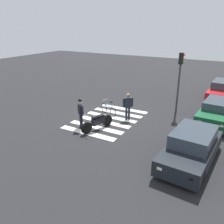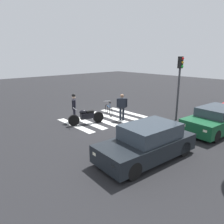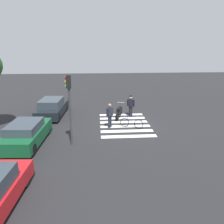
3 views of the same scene
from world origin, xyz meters
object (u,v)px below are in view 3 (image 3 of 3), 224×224
(traffic_light_pole, at_px, (69,99))
(police_motorcycle, at_px, (119,112))
(leaning_bicycle, at_px, (131,123))
(car_black_suv, at_px, (52,108))
(officer_on_foot, at_px, (110,114))
(officer_by_motorcycle, at_px, (131,104))
(car_green_compact, at_px, (27,133))

(traffic_light_pole, bearing_deg, police_motorcycle, -34.05)
(leaning_bicycle, bearing_deg, car_black_suv, 62.20)
(officer_on_foot, height_order, traffic_light_pole, traffic_light_pole)
(officer_on_foot, relative_size, car_black_suv, 0.39)
(officer_on_foot, xyz_separation_m, officer_by_motorcycle, (2.40, -1.82, 0.05))
(officer_by_motorcycle, bearing_deg, officer_on_foot, 142.87)
(leaning_bicycle, bearing_deg, officer_on_foot, 83.41)
(police_motorcycle, relative_size, officer_by_motorcycle, 1.23)
(police_motorcycle, bearing_deg, officer_on_foot, 158.31)
(car_green_compact, bearing_deg, leaning_bicycle, -71.48)
(officer_on_foot, height_order, car_green_compact, officer_on_foot)
(officer_on_foot, distance_m, traffic_light_pole, 3.91)
(leaning_bicycle, xyz_separation_m, officer_on_foot, (0.17, 1.49, 0.62))
(leaning_bicycle, distance_m, car_green_compact, 6.76)
(officer_by_motorcycle, bearing_deg, car_black_suv, 84.92)
(car_green_compact, distance_m, traffic_light_pole, 3.29)
(car_black_suv, bearing_deg, officer_on_foot, -123.61)
(car_green_compact, height_order, car_black_suv, car_black_suv)
(leaning_bicycle, relative_size, officer_by_motorcycle, 0.85)
(leaning_bicycle, height_order, car_black_suv, car_black_suv)
(officer_by_motorcycle, bearing_deg, leaning_bicycle, 172.64)
(police_motorcycle, bearing_deg, traffic_light_pole, 145.95)
(traffic_light_pole, bearing_deg, officer_by_motorcycle, -39.86)
(car_green_compact, relative_size, car_black_suv, 0.98)
(leaning_bicycle, distance_m, officer_on_foot, 1.62)
(car_black_suv, xyz_separation_m, traffic_light_pole, (-5.56, -2.09, 2.02))
(leaning_bicycle, height_order, car_green_compact, car_green_compact)
(police_motorcycle, relative_size, traffic_light_pole, 0.55)
(car_black_suv, relative_size, traffic_light_pole, 1.09)
(car_black_suv, bearing_deg, car_green_compact, 174.92)
(leaning_bicycle, bearing_deg, police_motorcycle, 14.98)
(car_black_suv, bearing_deg, officer_by_motorcycle, -95.08)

